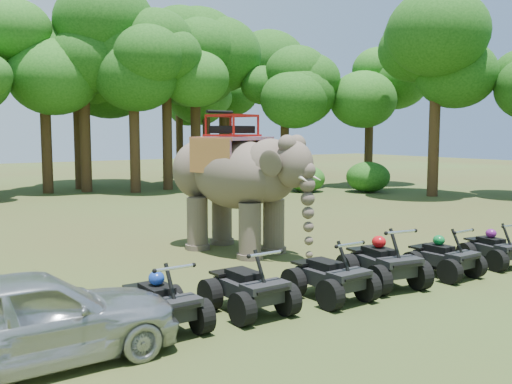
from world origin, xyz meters
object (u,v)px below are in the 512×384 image
Objects in this scene: atv_0 at (160,295)px; atv_1 at (248,280)px; elephant at (235,182)px; atv_2 at (330,269)px; atv_5 at (495,243)px; atv_3 at (383,256)px; parked_car at (31,318)px; atv_4 at (444,251)px.

atv_0 is 1.77m from atv_1.
elephant reaches higher than atv_2.
elephant is 3.08× the size of atv_5.
atv_2 is at bearing -116.55° from elephant.
atv_2 is 1.66m from atv_3.
elephant is 1.11× the size of parked_car.
atv_2 reaches higher than atv_5.
atv_3 is at bearing -175.44° from atv_5.
atv_4 is 1.04× the size of atv_5.
atv_0 is 0.92× the size of atv_3.
parked_car reaches higher than atv_3.
atv_0 is (2.20, 0.38, -0.11)m from parked_car.
atv_4 is 1.97m from atv_5.
atv_4 is at bearing -3.94° from atv_0.
atv_1 is 0.94× the size of atv_3.
atv_3 is at bearing 2.36° from atv_2.
atv_4 is at bearing -172.91° from atv_5.
atv_3 is at bearing -88.65° from parked_car.
atv_1 is 1.07× the size of atv_4.
atv_2 is 1.11× the size of atv_5.
atv_4 is at bearing -4.37° from atv_1.
atv_3 is at bearing 171.24° from atv_4.
atv_5 is at bearing -3.64° from atv_0.
parked_car is 2.24m from atv_0.
parked_car is 3.99m from atv_1.
atv_3 reaches higher than atv_5.
atv_1 is at bearing -135.93° from elephant.
atv_4 is (3.47, -0.08, -0.04)m from atv_2.
atv_5 is (11.28, 0.04, -0.16)m from parked_car.
atv_0 is (-4.52, -4.89, -1.37)m from elephant.
atv_4 is (2.58, -5.20, -1.40)m from elephant.
atv_0 is 0.98× the size of atv_2.
elephant reaches higher than atv_1.
atv_4 reaches higher than atv_5.
atv_1 is at bearing -2.42° from atv_0.
atv_0 is 0.98× the size of atv_1.
parked_car is at bearing -171.65° from atv_0.
atv_1 reaches higher than atv_0.
atv_0 is 1.05× the size of atv_4.
atv_1 is at bearing -85.70° from parked_car.
atv_3 reaches higher than atv_4.
elephant is at bearing 108.09° from atv_3.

